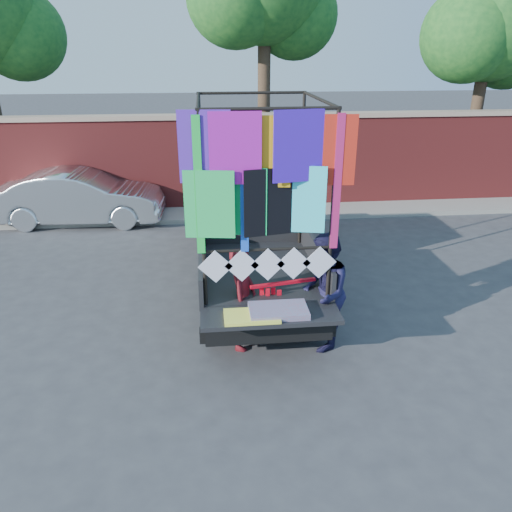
{
  "coord_description": "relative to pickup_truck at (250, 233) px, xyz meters",
  "views": [
    {
      "loc": [
        -0.75,
        -6.7,
        4.29
      ],
      "look_at": [
        -0.05,
        0.14,
        1.38
      ],
      "focal_mm": 35.0,
      "sensor_mm": 36.0,
      "label": 1
    }
  ],
  "objects": [
    {
      "name": "sedan",
      "position": [
        -4.04,
        3.69,
        -0.22
      ],
      "size": [
        4.23,
        1.64,
        1.37
      ],
      "primitive_type": "imported",
      "rotation": [
        0.0,
        0.0,
        1.52
      ],
      "color": "silver",
      "rests_on": "ground"
    },
    {
      "name": "brick_wall",
      "position": [
        -0.06,
        4.59,
        0.42
      ],
      "size": [
        30.0,
        0.45,
        2.61
      ],
      "color": "maroon",
      "rests_on": "ground"
    },
    {
      "name": "ground",
      "position": [
        -0.06,
        -2.41,
        -0.91
      ],
      "size": [
        90.0,
        90.0,
        0.0
      ],
      "primitive_type": "plane",
      "color": "#38383A",
      "rests_on": "ground"
    },
    {
      "name": "man",
      "position": [
        0.86,
        -2.64,
        0.0
      ],
      "size": [
        0.85,
        1.0,
        1.82
      ],
      "primitive_type": "imported",
      "rotation": [
        0.0,
        0.0,
        -1.77
      ],
      "color": "#181637",
      "rests_on": "ground"
    },
    {
      "name": "curb",
      "position": [
        -0.06,
        3.89,
        -0.85
      ],
      "size": [
        30.0,
        1.2,
        0.12
      ],
      "primitive_type": "cube",
      "color": "gray",
      "rests_on": "ground"
    },
    {
      "name": "woman",
      "position": [
        -0.34,
        -2.52,
        -0.1
      ],
      "size": [
        0.55,
        0.68,
        1.61
      ],
      "primitive_type": "imported",
      "rotation": [
        0.0,
        0.0,
        1.24
      ],
      "color": "maroon",
      "rests_on": "ground"
    },
    {
      "name": "tree_right",
      "position": [
        7.46,
        5.71,
        3.84
      ],
      "size": [
        4.2,
        3.3,
        6.62
      ],
      "color": "#38281C",
      "rests_on": "ground"
    },
    {
      "name": "pickup_truck",
      "position": [
        0.0,
        0.0,
        0.0
      ],
      "size": [
        2.27,
        5.71,
        3.59
      ],
      "color": "black",
      "rests_on": "ground"
    },
    {
      "name": "streamer_bundle",
      "position": [
        0.15,
        -2.59,
        -0.05
      ],
      "size": [
        1.0,
        0.23,
        0.69
      ],
      "color": "#F90D21",
      "rests_on": "ground"
    }
  ]
}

